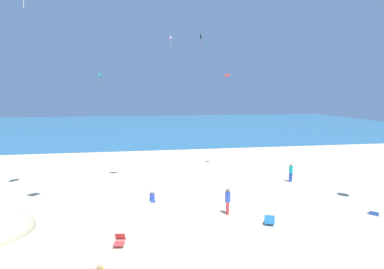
# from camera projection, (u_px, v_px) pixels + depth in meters

# --- Properties ---
(ground_plane) EXTENTS (120.00, 120.00, 0.00)m
(ground_plane) POSITION_uv_depth(u_px,v_px,m) (185.00, 181.00, 23.96)
(ground_plane) COLOR beige
(ocean_water) EXTENTS (120.00, 60.00, 0.05)m
(ocean_water) POSITION_uv_depth(u_px,v_px,m) (162.00, 125.00, 66.44)
(ocean_water) COLOR teal
(ocean_water) RESTS_ON ground_plane
(beach_chair_far_right) EXTENTS (0.88, 0.87, 0.51)m
(beach_chair_far_right) POSITION_uv_depth(u_px,v_px,m) (113.00, 170.00, 26.32)
(beach_chair_far_right) COLOR white
(beach_chair_far_right) RESTS_ON ground_plane
(beach_chair_far_left) EXTENTS (0.74, 0.75, 0.59)m
(beach_chair_far_left) POSITION_uv_depth(u_px,v_px,m) (269.00, 220.00, 15.81)
(beach_chair_far_left) COLOR #2370B2
(beach_chair_far_left) RESTS_ON ground_plane
(beach_chair_near_camera) EXTENTS (0.59, 0.70, 0.57)m
(beach_chair_near_camera) POSITION_uv_depth(u_px,v_px,m) (120.00, 240.00, 13.69)
(beach_chair_near_camera) COLOR #D13D3D
(beach_chair_near_camera) RESTS_ON ground_plane
(cooler_box) EXTENTS (0.60, 0.59, 0.29)m
(cooler_box) POSITION_uv_depth(u_px,v_px,m) (374.00, 212.00, 17.14)
(cooler_box) COLOR #2D56B7
(cooler_box) RESTS_ON ground_plane
(person_0) EXTENTS (0.41, 0.63, 0.74)m
(person_0) POSITION_uv_depth(u_px,v_px,m) (152.00, 197.00, 19.34)
(person_0) COLOR blue
(person_0) RESTS_ON ground_plane
(person_2) EXTENTS (0.34, 0.34, 1.66)m
(person_2) POSITION_uv_depth(u_px,v_px,m) (228.00, 200.00, 17.11)
(person_2) COLOR red
(person_2) RESTS_ON ground_plane
(person_3) EXTENTS (0.37, 0.37, 1.60)m
(person_3) POSITION_uv_depth(u_px,v_px,m) (291.00, 171.00, 23.50)
(person_3) COLOR blue
(person_3) RESTS_ON ground_plane
(kite_pink) EXTENTS (0.47, 0.41, 1.46)m
(kite_pink) POSITION_uv_depth(u_px,v_px,m) (170.00, 37.00, 33.26)
(kite_pink) COLOR pink
(kite_teal) EXTENTS (0.58, 0.67, 1.66)m
(kite_teal) POSITION_uv_depth(u_px,v_px,m) (99.00, 74.00, 37.77)
(kite_teal) COLOR #1EADAD
(kite_red) EXTENTS (0.76, 0.72, 1.56)m
(kite_red) POSITION_uv_depth(u_px,v_px,m) (227.00, 75.00, 26.96)
(kite_red) COLOR red
(kite_black) EXTENTS (0.11, 0.90, 1.62)m
(kite_black) POSITION_uv_depth(u_px,v_px,m) (201.00, 37.00, 39.23)
(kite_black) COLOR black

